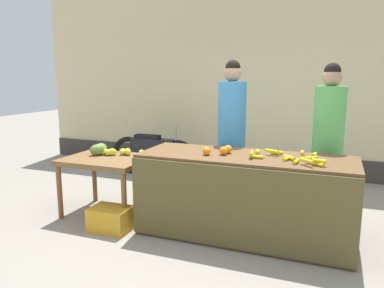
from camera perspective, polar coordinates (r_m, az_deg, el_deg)
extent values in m
plane|color=gray|center=(4.26, 2.33, -12.95)|extent=(24.00, 24.00, 0.00)
cube|color=beige|center=(6.59, 10.42, 9.54)|extent=(8.65, 0.20, 3.21)
cube|color=#3F3833|center=(6.65, 9.84, -2.83)|extent=(8.65, 0.04, 0.36)
cube|color=brown|center=(4.00, 8.10, -7.91)|extent=(2.22, 0.79, 0.88)
cube|color=brown|center=(3.62, 6.58, -9.85)|extent=(2.22, 0.03, 0.82)
cube|color=brown|center=(4.61, -13.04, -2.41)|extent=(0.99, 0.78, 0.06)
cylinder|color=brown|center=(4.71, -19.74, -7.01)|extent=(0.06, 0.06, 0.66)
cylinder|color=brown|center=(4.20, -10.42, -8.68)|extent=(0.06, 0.06, 0.66)
cylinder|color=brown|center=(5.22, -14.82, -5.04)|extent=(0.06, 0.06, 0.66)
cylinder|color=brown|center=(4.76, -6.08, -6.24)|extent=(0.06, 0.06, 0.66)
cylinder|color=yellow|center=(3.74, 14.49, -2.15)|extent=(0.08, 0.15, 0.04)
cylinder|color=gold|center=(3.61, 15.74, -2.64)|extent=(0.06, 0.13, 0.04)
cylinder|color=gold|center=(3.58, 18.70, -2.93)|extent=(0.14, 0.13, 0.04)
cylinder|color=yellow|center=(3.74, 9.87, -1.97)|extent=(0.14, 0.04, 0.04)
cylinder|color=gold|center=(3.99, 18.35, -1.57)|extent=(0.05, 0.13, 0.04)
cylinder|color=gold|center=(4.05, 16.68, -1.30)|extent=(0.05, 0.13, 0.04)
cylinder|color=gold|center=(3.77, 14.78, -2.07)|extent=(0.13, 0.13, 0.04)
cylinder|color=yellow|center=(3.98, 12.94, -1.34)|extent=(0.13, 0.09, 0.04)
cylinder|color=gold|center=(3.98, 12.87, -1.33)|extent=(0.12, 0.15, 0.04)
cylinder|color=gold|center=(4.00, 10.08, -1.18)|extent=(0.06, 0.13, 0.04)
cylinder|color=gold|center=(3.57, 19.02, -2.49)|extent=(0.13, 0.06, 0.04)
cylinder|color=yellow|center=(3.90, 12.25, -1.08)|extent=(0.15, 0.09, 0.04)
cylinder|color=gold|center=(3.54, 17.30, -2.47)|extent=(0.14, 0.14, 0.04)
cylinder|color=yellow|center=(3.67, 17.91, -2.08)|extent=(0.12, 0.12, 0.04)
cylinder|color=gold|center=(3.75, 9.19, -1.44)|extent=(0.05, 0.15, 0.04)
sphere|color=orange|center=(3.84, 2.26, -1.11)|extent=(0.09, 0.09, 0.09)
sphere|color=orange|center=(3.86, 4.89, -1.06)|extent=(0.09, 0.09, 0.09)
sphere|color=orange|center=(3.95, 5.57, -0.81)|extent=(0.09, 0.09, 0.09)
ellipsoid|color=#E1D945|center=(4.70, -10.63, -1.18)|extent=(0.09, 0.11, 0.08)
ellipsoid|color=yellow|center=(4.68, -9.89, -1.17)|extent=(0.13, 0.14, 0.09)
ellipsoid|color=yellow|center=(4.76, -13.51, -1.12)|extent=(0.12, 0.09, 0.09)
ellipsoid|color=yellow|center=(4.70, -12.73, -1.27)|extent=(0.12, 0.12, 0.08)
ellipsoid|color=yellow|center=(4.70, -12.25, -1.21)|extent=(0.14, 0.14, 0.09)
ellipsoid|color=yellow|center=(4.65, -7.80, -1.30)|extent=(0.11, 0.12, 0.07)
ellipsoid|color=gold|center=(4.86, -14.70, -0.97)|extent=(0.08, 0.10, 0.08)
ellipsoid|color=olive|center=(4.76, -14.25, -0.84)|extent=(0.24, 0.26, 0.14)
ellipsoid|color=olive|center=(4.80, -13.91, -0.72)|extent=(0.18, 0.24, 0.14)
cylinder|color=#33333D|center=(4.69, 5.98, -6.01)|extent=(0.29, 0.29, 0.73)
cylinder|color=#3F8CCC|center=(4.53, 6.18, 3.92)|extent=(0.34, 0.34, 0.90)
sphere|color=tan|center=(4.50, 6.31, 10.79)|extent=(0.21, 0.21, 0.21)
sphere|color=black|center=(4.50, 6.33, 11.66)|extent=(0.18, 0.18, 0.18)
cylinder|color=#33333D|center=(4.57, 19.72, -7.17)|extent=(0.29, 0.29, 0.71)
cylinder|color=#59B259|center=(4.40, 20.35, 2.70)|extent=(0.34, 0.34, 0.87)
sphere|color=tan|center=(4.37, 20.80, 9.60)|extent=(0.21, 0.21, 0.21)
sphere|color=black|center=(4.37, 20.86, 10.49)|extent=(0.18, 0.18, 0.18)
torus|color=black|center=(6.16, -2.09, -2.36)|extent=(0.65, 0.09, 0.65)
torus|color=black|center=(6.59, -9.69, -1.66)|extent=(0.65, 0.09, 0.65)
cube|color=black|center=(6.33, -6.05, -0.41)|extent=(0.80, 0.18, 0.28)
cube|color=black|center=(6.34, -6.88, 1.07)|extent=(0.44, 0.16, 0.08)
cylinder|color=gray|center=(6.11, -2.54, 0.88)|extent=(0.04, 0.04, 0.40)
cube|color=gold|center=(4.28, -12.45, -11.20)|extent=(0.45, 0.33, 0.26)
ellipsoid|color=tan|center=(5.12, -0.36, -5.81)|extent=(0.44, 0.41, 0.52)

